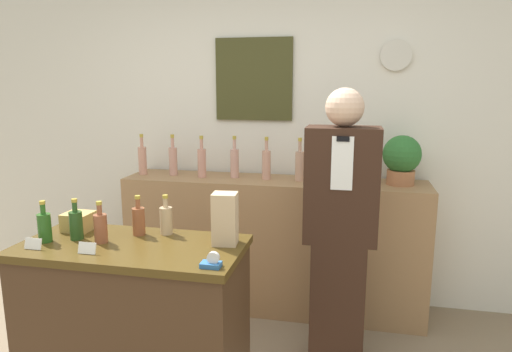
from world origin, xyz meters
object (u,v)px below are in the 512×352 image
paper_bag (225,219)px  tape_dispenser (212,262)px  shopkeeper (340,231)px  potted_plant (402,158)px

paper_bag → tape_dispenser: bearing=-85.4°
shopkeeper → potted_plant: (0.39, 0.64, 0.36)m
shopkeeper → tape_dispenser: shopkeeper is taller
shopkeeper → potted_plant: size_ratio=4.84×
potted_plant → shopkeeper: bearing=-121.7°
shopkeeper → tape_dispenser: bearing=-122.0°
shopkeeper → paper_bag: 0.81m
potted_plant → tape_dispenser: (-0.93, -1.49, -0.26)m
tape_dispenser → potted_plant: bearing=58.1°
paper_bag → tape_dispenser: paper_bag is taller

